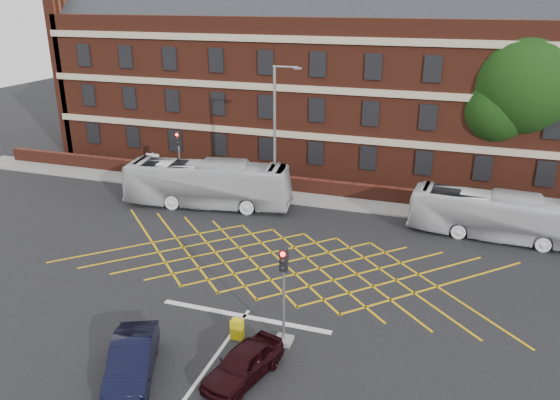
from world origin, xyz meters
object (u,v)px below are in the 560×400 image
(deciduous_tree, at_px, (521,91))
(traffic_light_near, at_px, (284,305))
(bus_right, at_px, (496,216))
(direction_signs, at_px, (153,163))
(car_maroon, at_px, (243,363))
(traffic_light_far, at_px, (180,166))
(car_navy, at_px, (132,360))
(utility_cabinet, at_px, (237,329))
(bus_left, at_px, (208,184))
(street_lamp, at_px, (276,161))

(deciduous_tree, bearing_deg, traffic_light_near, -112.81)
(bus_right, xyz_separation_m, direction_signs, (-24.63, 2.99, -0.01))
(bus_right, relative_size, traffic_light_near, 2.32)
(car_maroon, bearing_deg, traffic_light_near, 89.72)
(traffic_light_near, bearing_deg, traffic_light_far, 129.93)
(car_navy, relative_size, direction_signs, 1.99)
(car_navy, distance_m, traffic_light_far, 21.37)
(car_maroon, xyz_separation_m, utility_cabinet, (-1.21, 2.26, -0.20))
(deciduous_tree, height_order, traffic_light_near, deciduous_tree)
(bus_left, height_order, bus_right, bus_left)
(traffic_light_far, bearing_deg, direction_signs, 158.96)
(car_navy, relative_size, deciduous_tree, 0.38)
(utility_cabinet, bearing_deg, car_navy, -128.44)
(car_maroon, distance_m, traffic_light_far, 22.22)
(street_lamp, bearing_deg, traffic_light_near, -69.78)
(deciduous_tree, xyz_separation_m, traffic_light_near, (-9.58, -22.79, -5.57))
(car_maroon, relative_size, direction_signs, 1.71)
(car_navy, height_order, direction_signs, direction_signs)
(deciduous_tree, bearing_deg, car_navy, -118.24)
(deciduous_tree, relative_size, street_lamp, 1.23)
(deciduous_tree, bearing_deg, car_maroon, -112.12)
(utility_cabinet, bearing_deg, bus_right, 53.75)
(street_lamp, distance_m, utility_cabinet, 15.43)
(street_lamp, bearing_deg, direction_signs, 167.30)
(traffic_light_near, bearing_deg, utility_cabinet, -170.62)
(bus_left, bearing_deg, bus_right, -96.62)
(car_navy, xyz_separation_m, deciduous_tree, (14.28, 26.59, 6.62))
(car_navy, distance_m, deciduous_tree, 30.90)
(traffic_light_far, height_order, direction_signs, traffic_light_far)
(street_lamp, bearing_deg, traffic_light_far, 170.57)
(car_maroon, xyz_separation_m, direction_signs, (-15.40, 19.48, 0.74))
(traffic_light_far, height_order, utility_cabinet, traffic_light_far)
(traffic_light_far, bearing_deg, street_lamp, -9.43)
(car_navy, bearing_deg, traffic_light_far, 89.43)
(car_maroon, relative_size, traffic_light_near, 0.88)
(bus_right, distance_m, traffic_light_near, 16.30)
(car_navy, height_order, street_lamp, street_lamp)
(street_lamp, bearing_deg, bus_left, -164.93)
(car_navy, relative_size, car_maroon, 1.16)
(traffic_light_far, bearing_deg, utility_cabinet, -55.00)
(car_maroon, xyz_separation_m, traffic_light_far, (-12.47, 18.35, 1.12))
(car_maroon, height_order, deciduous_tree, deciduous_tree)
(traffic_light_far, distance_m, direction_signs, 3.16)
(car_maroon, bearing_deg, bus_left, 135.21)
(bus_right, relative_size, direction_signs, 4.52)
(bus_left, height_order, street_lamp, street_lamp)
(bus_right, height_order, direction_signs, bus_right)
(bus_right, relative_size, car_maroon, 2.64)
(bus_left, xyz_separation_m, car_navy, (5.08, -17.07, -0.84))
(bus_right, height_order, car_maroon, bus_right)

